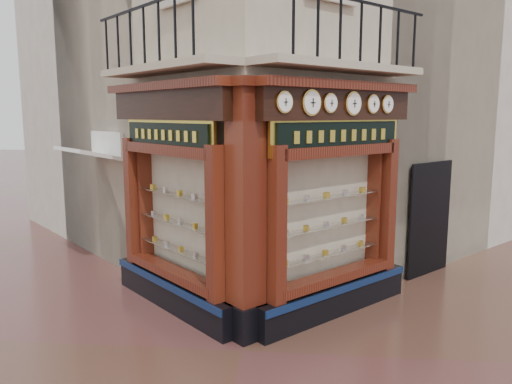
# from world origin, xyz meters

# --- Properties ---
(ground) EXTENTS (80.00, 80.00, 0.00)m
(ground) POSITION_xyz_m (0.00, 0.00, 0.00)
(ground) COLOR brown
(ground) RESTS_ON ground
(main_building) EXTENTS (11.31, 11.31, 12.00)m
(main_building) POSITION_xyz_m (0.00, 6.16, 6.00)
(main_building) COLOR beige
(main_building) RESTS_ON ground
(neighbour_left) EXTENTS (11.31, 11.31, 11.00)m
(neighbour_left) POSITION_xyz_m (-2.47, 8.63, 5.50)
(neighbour_left) COLOR beige
(neighbour_left) RESTS_ON ground
(neighbour_right) EXTENTS (11.31, 11.31, 11.00)m
(neighbour_right) POSITION_xyz_m (2.47, 8.63, 5.50)
(neighbour_right) COLOR beige
(neighbour_right) RESTS_ON ground
(shopfront_left) EXTENTS (2.86, 2.86, 3.98)m
(shopfront_left) POSITION_xyz_m (-1.41, 1.57, 1.98)
(shopfront_left) COLOR black
(shopfront_left) RESTS_ON ground
(shopfront_right) EXTENTS (2.86, 2.86, 3.98)m
(shopfront_right) POSITION_xyz_m (1.41, 1.57, 1.98)
(shopfront_right) COLOR black
(shopfront_right) RESTS_ON ground
(corner_pilaster) EXTENTS (0.85, 0.85, 3.98)m
(corner_pilaster) POSITION_xyz_m (0.00, 0.50, 1.95)
(corner_pilaster) COLOR black
(corner_pilaster) RESTS_ON ground
(balcony) EXTENTS (5.94, 2.97, 1.03)m
(balcony) POSITION_xyz_m (0.00, 1.49, 4.22)
(balcony) COLOR beige
(balcony) RESTS_ON ground
(clock_a) EXTENTS (0.26, 0.26, 0.32)m
(clock_a) POSITION_xyz_m (0.57, 0.46, 3.62)
(clock_a) COLOR gold
(clock_a) RESTS_ON ground
(clock_b) EXTENTS (0.32, 0.32, 0.40)m
(clock_b) POSITION_xyz_m (0.97, 0.86, 3.62)
(clock_b) COLOR gold
(clock_b) RESTS_ON ground
(clock_c) EXTENTS (0.25, 0.25, 0.31)m
(clock_c) POSITION_xyz_m (1.27, 1.16, 3.62)
(clock_c) COLOR gold
(clock_c) RESTS_ON ground
(clock_d) EXTENTS (0.31, 0.31, 0.39)m
(clock_d) POSITION_xyz_m (1.66, 1.56, 3.62)
(clock_d) COLOR gold
(clock_d) RESTS_ON ground
(clock_e) EXTENTS (0.26, 0.26, 0.32)m
(clock_e) POSITION_xyz_m (2.03, 1.93, 3.62)
(clock_e) COLOR gold
(clock_e) RESTS_ON ground
(clock_f) EXTENTS (0.26, 0.26, 0.32)m
(clock_f) POSITION_xyz_m (2.32, 2.21, 3.62)
(clock_f) COLOR gold
(clock_f) RESTS_ON ground
(awning) EXTENTS (1.77, 1.77, 0.29)m
(awning) POSITION_xyz_m (-3.79, 3.59, 0.00)
(awning) COLOR white
(awning) RESTS_ON ground
(signboard_left) EXTENTS (2.03, 2.03, 0.54)m
(signboard_left) POSITION_xyz_m (-1.46, 1.51, 3.10)
(signboard_left) COLOR gold
(signboard_left) RESTS_ON ground
(signboard_right) EXTENTS (2.23, 2.23, 0.60)m
(signboard_right) POSITION_xyz_m (1.46, 1.51, 3.10)
(signboard_right) COLOR gold
(signboard_right) RESTS_ON ground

